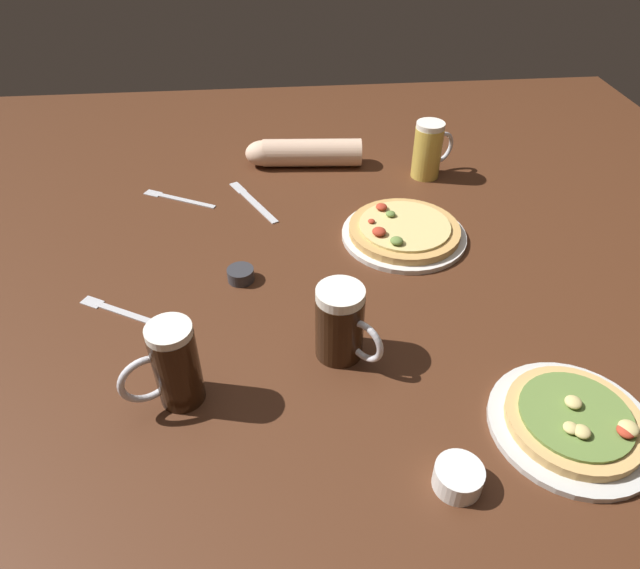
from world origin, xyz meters
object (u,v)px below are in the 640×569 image
beer_mug_pale (341,324)px  fork_spare (125,313)px  pizza_plate_near (574,422)px  ramekin_sauce (458,477)px  beer_mug_dark (429,150)px  beer_mug_amber (173,366)px  diner_arm (300,153)px  pizza_plate_far (404,232)px  knife_right (253,201)px  ramekin_butter (241,275)px  fork_left (178,198)px

beer_mug_pale → fork_spare: size_ratio=0.73×
pizza_plate_near → ramekin_sauce: size_ratio=3.65×
beer_mug_dark → beer_mug_amber: size_ratio=0.95×
beer_mug_amber → diner_arm: size_ratio=0.49×
pizza_plate_far → fork_spare: bearing=-160.7°
beer_mug_amber → knife_right: (0.12, 0.64, -0.08)m
pizza_plate_near → diner_arm: diner_arm is taller
ramekin_sauce → pizza_plate_far: bearing=85.1°
pizza_plate_far → beer_mug_dark: (0.13, 0.30, 0.06)m
pizza_plate_near → diner_arm: size_ratio=0.81×
ramekin_butter → knife_right: bearing=85.4°
beer_mug_pale → ramekin_sauce: size_ratio=2.03×
knife_right → diner_arm: diner_arm is taller
beer_mug_dark → beer_mug_pale: beer_mug_dark is taller
diner_arm → fork_left: bearing=-154.1°
diner_arm → beer_mug_pale: bearing=-88.1°
pizza_plate_far → ramekin_sauce: bearing=-94.9°
beer_mug_pale → ramekin_butter: bearing=128.3°
pizza_plate_near → ramekin_butter: pizza_plate_near is taller
beer_mug_pale → ramekin_butter: size_ratio=2.58×
pizza_plate_far → ramekin_sauce: size_ratio=4.01×
beer_mug_dark → pizza_plate_near: bearing=-87.8°
fork_left → fork_spare: 0.45m
ramekin_sauce → fork_left: size_ratio=0.38×
fork_left → diner_arm: 0.37m
beer_mug_pale → diner_arm: size_ratio=0.45×
knife_right → fork_left: bearing=170.8°
ramekin_butter → fork_left: 0.39m
beer_mug_pale → fork_spare: beer_mug_pale is taller
beer_mug_dark → beer_mug_amber: beer_mug_amber is taller
ramekin_butter → fork_left: bearing=115.6°
beer_mug_amber → fork_spare: (-0.13, 0.23, -0.08)m
beer_mug_dark → fork_spare: 0.90m
fork_spare → diner_arm: bearing=57.0°
fork_left → ramekin_butter: bearing=-64.4°
pizza_plate_near → diner_arm: (-0.38, 0.96, 0.02)m
knife_right → fork_spare: size_ratio=1.08×
pizza_plate_near → beer_mug_pale: bearing=150.1°
beer_mug_pale → ramekin_butter: 0.31m
beer_mug_pale → fork_left: (-0.36, 0.59, -0.07)m
ramekin_butter → diner_arm: size_ratio=0.17×
beer_mug_dark → ramekin_sauce: size_ratio=2.11×
ramekin_butter → fork_spare: 0.25m
beer_mug_amber → beer_mug_pale: beer_mug_amber is taller
pizza_plate_near → beer_mug_pale: beer_mug_pale is taller
pizza_plate_near → knife_right: pizza_plate_near is taller
pizza_plate_far → diner_arm: size_ratio=0.89×
beer_mug_dark → ramekin_butter: beer_mug_dark is taller
ramekin_butter → diner_arm: diner_arm is taller
pizza_plate_near → ramekin_sauce: 0.23m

